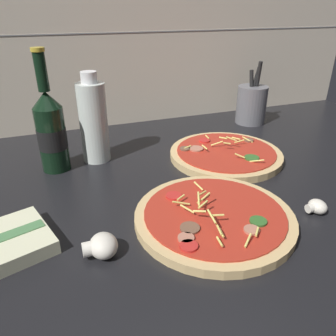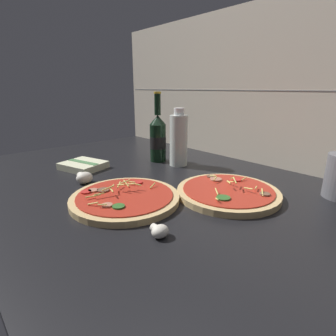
{
  "view_description": "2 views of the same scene",
  "coord_description": "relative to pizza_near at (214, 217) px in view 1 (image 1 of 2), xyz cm",
  "views": [
    {
      "loc": [
        -26.99,
        -55.17,
        37.1
      ],
      "look_at": [
        -5.12,
        2.4,
        6.38
      ],
      "focal_mm": 35.0,
      "sensor_mm": 36.0,
      "label": 1
    },
    {
      "loc": [
        51.96,
        -46.9,
        30.97
      ],
      "look_at": [
        -6.31,
        5.58,
        6.83
      ],
      "focal_mm": 28.0,
      "sensor_mm": 36.0,
      "label": 2
    }
  ],
  "objects": [
    {
      "name": "counter_slab",
      "position": [
        2.3,
        13.14,
        -2.21
      ],
      "size": [
        160.0,
        90.0,
        2.5
      ],
      "color": "black",
      "rests_on": "ground"
    },
    {
      "name": "tile_backsplash",
      "position": [
        2.3,
        58.64,
        26.54
      ],
      "size": [
        160.0,
        1.13,
        60.0
      ],
      "color": "beige",
      "rests_on": "ground"
    },
    {
      "name": "pizza_near",
      "position": [
        0.0,
        0.0,
        0.0
      ],
      "size": [
        28.28,
        28.28,
        4.91
      ],
      "color": "tan",
      "rests_on": "counter_slab"
    },
    {
      "name": "pizza_far",
      "position": [
        15.6,
        23.18,
        0.03
      ],
      "size": [
        27.89,
        27.89,
        5.24
      ],
      "color": "tan",
      "rests_on": "counter_slab"
    },
    {
      "name": "beer_bottle",
      "position": [
        -24.59,
        31.87,
        8.62
      ],
      "size": [
        6.43,
        6.43,
        27.06
      ],
      "color": "black",
      "rests_on": "counter_slab"
    },
    {
      "name": "oil_bottle",
      "position": [
        -14.82,
        33.79,
        8.9
      ],
      "size": [
        6.7,
        6.7,
        21.43
      ],
      "color": "silver",
      "rests_on": "counter_slab"
    },
    {
      "name": "mushroom_left",
      "position": [
        19.01,
        -4.31,
        0.33
      ],
      "size": [
        3.85,
        3.67,
        2.57
      ],
      "color": "white",
      "rests_on": "counter_slab"
    },
    {
      "name": "mushroom_right",
      "position": [
        -20.18,
        -1.79,
        0.82
      ],
      "size": [
        5.33,
        5.08,
        3.55
      ],
      "color": "white",
      "rests_on": "counter_slab"
    },
    {
      "name": "utensil_crock",
      "position": [
        36.93,
        44.73,
        5.24
      ],
      "size": [
        9.41,
        9.41,
        19.51
      ],
      "color": "slate",
      "rests_on": "counter_slab"
    },
    {
      "name": "dish_towel",
      "position": [
        -34.78,
        4.67,
        0.26
      ],
      "size": [
        17.3,
        15.95,
        2.56
      ],
      "color": "beige",
      "rests_on": "counter_slab"
    }
  ]
}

